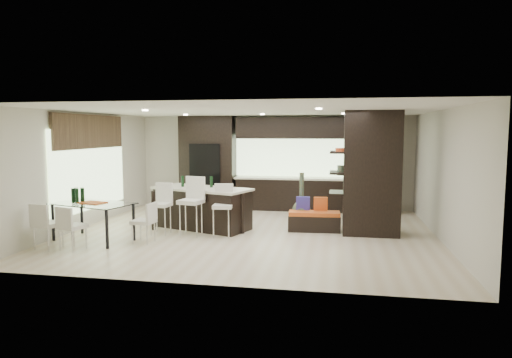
% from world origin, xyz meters
% --- Properties ---
extents(ground, '(8.00, 8.00, 0.00)m').
position_xyz_m(ground, '(0.00, 0.00, 0.00)').
color(ground, beige).
rests_on(ground, ground).
extents(back_wall, '(8.00, 0.02, 2.70)m').
position_xyz_m(back_wall, '(0.00, 3.50, 1.35)').
color(back_wall, beige).
rests_on(back_wall, ground).
extents(left_wall, '(0.02, 7.00, 2.70)m').
position_xyz_m(left_wall, '(-4.00, 0.00, 1.35)').
color(left_wall, beige).
rests_on(left_wall, ground).
extents(right_wall, '(0.02, 7.00, 2.70)m').
position_xyz_m(right_wall, '(4.00, 0.00, 1.35)').
color(right_wall, beige).
rests_on(right_wall, ground).
extents(ceiling, '(8.00, 7.00, 0.02)m').
position_xyz_m(ceiling, '(0.00, 0.00, 2.70)').
color(ceiling, white).
rests_on(ceiling, ground).
extents(window_left, '(0.04, 3.20, 1.90)m').
position_xyz_m(window_left, '(-3.96, 0.20, 1.35)').
color(window_left, '#B2D199').
rests_on(window_left, left_wall).
extents(window_back, '(3.40, 0.04, 1.20)m').
position_xyz_m(window_back, '(0.60, 3.46, 1.55)').
color(window_back, '#B2D199').
rests_on(window_back, back_wall).
extents(stone_accent, '(0.08, 3.00, 0.80)m').
position_xyz_m(stone_accent, '(-3.93, 0.20, 2.25)').
color(stone_accent, brown).
rests_on(stone_accent, left_wall).
extents(ceiling_spots, '(4.00, 3.00, 0.02)m').
position_xyz_m(ceiling_spots, '(0.00, 0.25, 2.68)').
color(ceiling_spots, white).
rests_on(ceiling_spots, ceiling).
extents(back_cabinetry, '(6.80, 0.68, 2.70)m').
position_xyz_m(back_cabinetry, '(0.50, 3.17, 1.35)').
color(back_cabinetry, black).
rests_on(back_cabinetry, ground).
extents(refrigerator, '(0.90, 0.68, 1.90)m').
position_xyz_m(refrigerator, '(-1.90, 3.12, 0.95)').
color(refrigerator, black).
rests_on(refrigerator, ground).
extents(partition_column, '(1.20, 0.80, 2.70)m').
position_xyz_m(partition_column, '(2.60, 0.40, 1.35)').
color(partition_column, black).
rests_on(partition_column, ground).
extents(kitchen_island, '(2.49, 1.71, 0.95)m').
position_xyz_m(kitchen_island, '(-1.23, 0.32, 0.48)').
color(kitchen_island, black).
rests_on(kitchen_island, ground).
extents(stool_left, '(0.44, 0.44, 0.91)m').
position_xyz_m(stool_left, '(-1.93, -0.47, 0.45)').
color(stool_left, silver).
rests_on(stool_left, ground).
extents(stool_mid, '(0.54, 0.54, 1.03)m').
position_xyz_m(stool_mid, '(-1.23, -0.49, 0.52)').
color(stool_mid, silver).
rests_on(stool_mid, ground).
extents(stool_right, '(0.44, 0.44, 0.92)m').
position_xyz_m(stool_right, '(-0.53, -0.47, 0.46)').
color(stool_right, silver).
rests_on(stool_right, ground).
extents(bench, '(1.19, 0.51, 0.45)m').
position_xyz_m(bench, '(1.37, 0.46, 0.22)').
color(bench, black).
rests_on(bench, ground).
extents(floor_vase, '(0.58, 0.58, 1.30)m').
position_xyz_m(floor_vase, '(1.05, 0.78, 0.65)').
color(floor_vase, '#43513A').
rests_on(floor_vase, ground).
extents(dining_table, '(1.82, 1.33, 0.79)m').
position_xyz_m(dining_table, '(-3.08, -1.26, 0.39)').
color(dining_table, white).
rests_on(dining_table, ground).
extents(chair_near, '(0.53, 0.53, 0.79)m').
position_xyz_m(chair_near, '(-3.08, -2.01, 0.39)').
color(chair_near, silver).
rests_on(chair_near, ground).
extents(chair_far, '(0.53, 0.53, 0.83)m').
position_xyz_m(chair_far, '(-3.59, -2.02, 0.41)').
color(chair_far, silver).
rests_on(chair_far, ground).
extents(chair_end, '(0.45, 0.45, 0.76)m').
position_xyz_m(chair_end, '(-1.98, -1.26, 0.38)').
color(chair_end, silver).
rests_on(chair_end, ground).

